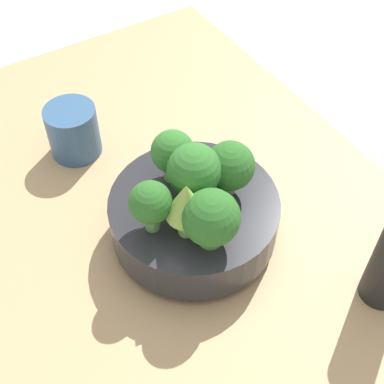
# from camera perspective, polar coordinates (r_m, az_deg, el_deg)

# --- Properties ---
(ground_plane) EXTENTS (6.00, 6.00, 0.00)m
(ground_plane) POSITION_cam_1_polar(r_m,az_deg,el_deg) (0.75, 0.48, -6.50)
(ground_plane) COLOR silver
(table) EXTENTS (1.02, 0.62, 0.03)m
(table) POSITION_cam_1_polar(r_m,az_deg,el_deg) (0.73, 0.49, -5.76)
(table) COLOR tan
(table) RESTS_ON ground_plane
(bowl) EXTENTS (0.22, 0.22, 0.07)m
(bowl) POSITION_cam_1_polar(r_m,az_deg,el_deg) (0.69, 0.00, -2.71)
(bowl) COLOR #28282D
(bowl) RESTS_ON table
(broccoli_floret_back) EXTENTS (0.06, 0.06, 0.08)m
(broccoli_floret_back) POSITION_cam_1_polar(r_m,az_deg,el_deg) (0.65, 3.89, 2.92)
(broccoli_floret_back) COLOR #609347
(broccoli_floret_back) RESTS_ON bowl
(broccoli_floret_left) EXTENTS (0.06, 0.06, 0.07)m
(broccoli_floret_left) POSITION_cam_1_polar(r_m,az_deg,el_deg) (0.67, -2.08, 4.15)
(broccoli_floret_left) COLOR #6BA34C
(broccoli_floret_left) RESTS_ON bowl
(romanesco_piece_near) EXTENTS (0.05, 0.05, 0.08)m
(romanesco_piece_near) POSITION_cam_1_polar(r_m,az_deg,el_deg) (0.60, -0.61, -1.17)
(romanesco_piece_near) COLOR #7AB256
(romanesco_piece_near) RESTS_ON bowl
(broccoli_floret_center) EXTENTS (0.07, 0.07, 0.09)m
(broccoli_floret_center) POSITION_cam_1_polar(r_m,az_deg,el_deg) (0.63, 0.00, 2.09)
(broccoli_floret_center) COLOR #7AB256
(broccoli_floret_center) RESTS_ON bowl
(broccoli_floret_front) EXTENTS (0.05, 0.05, 0.07)m
(broccoli_floret_front) POSITION_cam_1_polar(r_m,az_deg,el_deg) (0.61, -4.49, -1.16)
(broccoli_floret_front) COLOR #609347
(broccoli_floret_front) RESTS_ON bowl
(broccoli_floret_right) EXTENTS (0.07, 0.07, 0.08)m
(broccoli_floret_right) POSITION_cam_1_polar(r_m,az_deg,el_deg) (0.60, 2.05, -2.84)
(broccoli_floret_right) COLOR #609347
(broccoli_floret_right) RESTS_ON bowl
(cup) EXTENTS (0.08, 0.08, 0.08)m
(cup) POSITION_cam_1_polar(r_m,az_deg,el_deg) (0.82, -12.56, 6.36)
(cup) COLOR #33567F
(cup) RESTS_ON table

